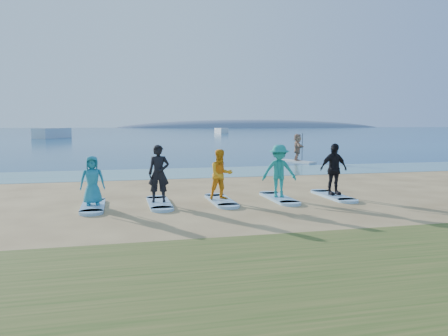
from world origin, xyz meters
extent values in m
plane|color=tan|center=(0.00, 0.00, 0.00)|extent=(600.00, 600.00, 0.00)
plane|color=teal|center=(0.00, 10.50, 0.01)|extent=(600.00, 600.00, 0.00)
plane|color=navy|center=(0.00, 160.00, 0.01)|extent=(600.00, 600.00, 0.00)
ellipsoid|color=slate|center=(95.00, 300.00, 0.00)|extent=(220.00, 56.00, 18.00)
cube|color=silver|center=(7.73, 15.17, 0.06)|extent=(1.69, 3.06, 0.12)
imported|color=tan|center=(7.73, 15.17, 1.04)|extent=(0.87, 1.78, 1.84)
cube|color=silver|center=(-16.08, 74.08, 0.00)|extent=(6.19, 9.00, 1.88)
cube|color=silver|center=(24.17, 107.28, 0.00)|extent=(2.87, 5.64, 1.49)
cube|color=#8CB7D9|center=(-5.04, 1.51, 0.04)|extent=(0.70, 2.20, 0.09)
imported|color=teal|center=(-5.04, 1.51, 0.86)|extent=(0.78, 0.54, 1.55)
cube|color=#8CB7D9|center=(-2.96, 1.51, 0.04)|extent=(0.70, 2.20, 0.09)
imported|color=black|center=(-2.96, 1.51, 1.02)|extent=(0.73, 0.53, 1.87)
cube|color=#8CB7D9|center=(-0.88, 1.51, 0.04)|extent=(0.70, 2.20, 0.09)
imported|color=orange|center=(-0.88, 1.51, 0.94)|extent=(0.90, 0.74, 1.69)
cube|color=#8CB7D9|center=(1.19, 1.51, 0.04)|extent=(0.70, 2.20, 0.09)
imported|color=teal|center=(1.19, 1.51, 1.00)|extent=(1.30, 0.92, 1.82)
cube|color=#8CB7D9|center=(3.27, 1.51, 0.04)|extent=(0.70, 2.20, 0.09)
imported|color=black|center=(3.27, 1.51, 1.01)|extent=(1.12, 0.56, 1.85)
camera|label=1|loc=(-4.22, -12.66, 2.62)|focal=35.00mm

